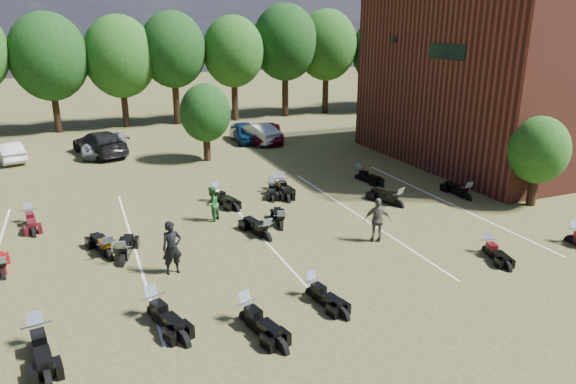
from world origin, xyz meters
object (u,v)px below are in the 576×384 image
motorcycle_7 (4,277)px  person_grey (378,220)px  person_black (172,248)px  person_green (212,204)px  car_4 (245,132)px  motorcycle_14 (31,223)px  motorcycle_3 (247,322)px

motorcycle_7 → person_grey: bearing=160.5°
person_black → person_green: person_black is taller
car_4 → motorcycle_14: (-13.96, -12.34, -0.71)m
person_black → motorcycle_7: person_black is taller
person_grey → motorcycle_3: person_grey is taller
person_grey → motorcycle_7: bearing=18.6°
person_black → motorcycle_7: (-5.56, 1.94, -0.97)m
motorcycle_3 → motorcycle_14: (-6.44, 11.28, 0.00)m
motorcycle_3 → motorcycle_14: 12.99m
person_black → motorcycle_14: 8.89m
person_green → motorcycle_7: (-8.11, -2.51, -0.81)m
car_4 → motorcycle_14: size_ratio=1.82×
motorcycle_7 → motorcycle_14: 5.37m
person_black → person_grey: bearing=-8.4°
motorcycle_7 → motorcycle_14: motorcycle_14 is taller
car_4 → person_green: bearing=-108.2°
motorcycle_3 → motorcycle_7: (-6.99, 5.93, 0.00)m
person_black → motorcycle_14: size_ratio=0.85×
person_black → motorcycle_7: bearing=154.7°
car_4 → person_black: (-8.95, -19.62, 0.26)m
person_green → person_grey: bearing=94.7°
car_4 → person_green: person_green is taller
car_4 → motorcycle_7: 22.88m
motorcycle_3 → motorcycle_7: 9.17m
motorcycle_7 → motorcycle_3: bearing=129.6°
person_grey → motorcycle_14: bearing=-2.0°
car_4 → person_grey: bearing=-87.6°
person_grey → motorcycle_14: size_ratio=0.80×
motorcycle_7 → person_black: bearing=150.7°
person_green → motorcycle_7: 8.52m
person_grey → motorcycle_7: (-13.72, 2.27, -0.92)m
person_grey → motorcycle_14: person_grey is taller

